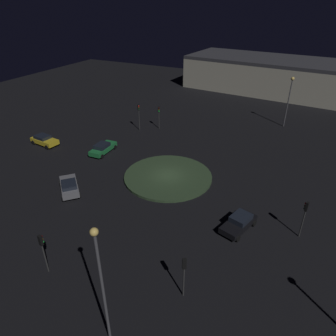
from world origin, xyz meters
TOP-DOWN VIEW (x-y plane):
  - ground_plane at (0.00, 0.00)m, footprint 119.12×119.12m
  - roundabout_island at (0.00, 0.00)m, footprint 10.71×10.71m
  - car_grey at (7.81, -8.50)m, footprint 4.21×4.35m
  - car_black at (5.51, 10.22)m, footprint 4.41×2.91m
  - car_yellow at (-0.35, -20.66)m, footprint 2.48×4.47m
  - car_green at (-2.00, -11.21)m, footprint 4.58×2.13m
  - traffic_light_north at (4.09, 15.51)m, footprint 0.35×0.38m
  - traffic_light_east at (17.40, -2.15)m, footprint 0.37×0.32m
  - traffic_light_northeast at (14.67, 8.52)m, footprint 0.40×0.37m
  - traffic_light_southwest at (-11.46, -10.90)m, footprint 0.39×0.38m
  - traffic_light_southwest_near at (-13.53, -8.36)m, footprint 0.40×0.37m
  - streetlamp_northwest at (-23.82, 10.15)m, footprint 0.55×0.55m
  - streetlamp_east at (19.87, 5.68)m, footprint 0.46×0.46m
  - store_building at (-45.79, 2.69)m, footprint 18.47×36.65m

SIDE VIEW (x-z plane):
  - ground_plane at x=0.00m, z-range 0.00..0.00m
  - roundabout_island at x=0.00m, z-range 0.00..0.30m
  - car_black at x=5.51m, z-range 0.02..1.43m
  - car_green at x=-2.00m, z-range 0.02..1.44m
  - car_yellow at x=-0.35m, z-range 0.05..1.45m
  - car_grey at x=7.81m, z-range 0.05..1.52m
  - traffic_light_northeast at x=14.67m, z-range 0.80..4.52m
  - traffic_light_east at x=17.40m, z-range 0.80..4.54m
  - traffic_light_southwest_near at x=-13.53m, z-range 0.81..4.59m
  - traffic_light_north at x=4.09m, z-range 0.83..4.68m
  - traffic_light_southwest at x=-11.46m, z-range 0.91..5.24m
  - store_building at x=-45.79m, z-range 0.00..7.22m
  - streetlamp_northwest at x=-23.82m, z-range 1.41..9.69m
  - streetlamp_east at x=19.87m, z-range 0.99..10.29m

